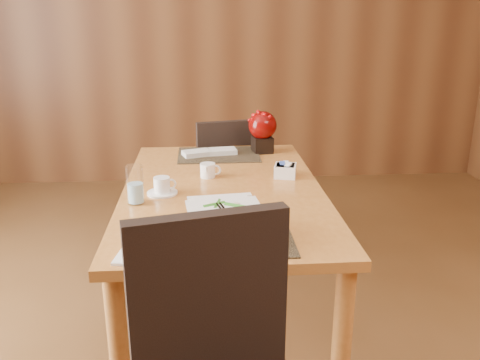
{
  "coord_description": "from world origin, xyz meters",
  "views": [
    {
      "loc": [
        -0.08,
        -1.58,
        1.52
      ],
      "look_at": [
        0.06,
        0.35,
        0.87
      ],
      "focal_mm": 38.0,
      "sensor_mm": 36.0,
      "label": 1
    }
  ],
  "objects": [
    {
      "name": "napkins_far",
      "position": [
        -0.04,
        1.15,
        0.77
      ],
      "size": [
        0.31,
        0.17,
        0.03
      ],
      "primitive_type": null,
      "rotation": [
        0.0,
        0.0,
        0.21
      ],
      "color": "silver",
      "rests_on": "dining_table"
    },
    {
      "name": "coffee_cup",
      "position": [
        -0.27,
        0.54,
        0.78
      ],
      "size": [
        0.13,
        0.13,
        0.08
      ],
      "rotation": [
        0.0,
        0.0,
        0.02
      ],
      "color": "white",
      "rests_on": "dining_table"
    },
    {
      "name": "creamer_jug",
      "position": [
        -0.07,
        0.76,
        0.78
      ],
      "size": [
        0.11,
        0.11,
        0.07
      ],
      "primitive_type": null,
      "rotation": [
        0.0,
        0.0,
        -0.21
      ],
      "color": "white",
      "rests_on": "dining_table"
    },
    {
      "name": "soup_setting",
      "position": [
        -0.02,
        0.08,
        0.81
      ],
      "size": [
        0.31,
        0.31,
        0.11
      ],
      "rotation": [
        0.0,
        0.0,
        0.11
      ],
      "color": "white",
      "rests_on": "dining_table"
    },
    {
      "name": "bread_plate",
      "position": [
        -0.3,
        -0.06,
        0.75
      ],
      "size": [
        0.17,
        0.17,
        0.01
      ],
      "primitive_type": "cube",
      "rotation": [
        0.0,
        0.0,
        -0.17
      ],
      "color": "white",
      "rests_on": "dining_table"
    },
    {
      "name": "placemat_near",
      "position": [
        0.0,
        0.05,
        0.75
      ],
      "size": [
        0.45,
        0.33,
        0.01
      ],
      "primitive_type": "cube",
      "color": "black",
      "rests_on": "dining_table"
    },
    {
      "name": "placemat_far",
      "position": [
        0.0,
        1.15,
        0.75
      ],
      "size": [
        0.45,
        0.33,
        0.01
      ],
      "primitive_type": "cube",
      "color": "black",
      "rests_on": "dining_table"
    },
    {
      "name": "far_chair",
      "position": [
        0.05,
        1.47,
        0.51
      ],
      "size": [
        0.49,
        0.49,
        0.9
      ],
      "rotation": [
        0.0,
        0.0,
        3.34
      ],
      "color": "black",
      "rests_on": "ground"
    },
    {
      "name": "water_glass",
      "position": [
        -0.37,
        0.43,
        0.83
      ],
      "size": [
        0.09,
        0.09,
        0.16
      ],
      "primitive_type": "cylinder",
      "rotation": [
        0.0,
        0.0,
        -0.26
      ],
      "color": "white",
      "rests_on": "dining_table"
    },
    {
      "name": "berry_decor",
      "position": [
        0.25,
        1.2,
        0.88
      ],
      "size": [
        0.16,
        0.16,
        0.24
      ],
      "rotation": [
        0.0,
        0.0,
        0.16
      ],
      "color": "black",
      "rests_on": "dining_table"
    },
    {
      "name": "dining_table",
      "position": [
        0.0,
        0.6,
        0.65
      ],
      "size": [
        0.9,
        1.5,
        0.75
      ],
      "color": "#C37A36",
      "rests_on": "ground"
    },
    {
      "name": "back_wall",
      "position": [
        0.0,
        3.0,
        1.4
      ],
      "size": [
        5.0,
        0.02,
        2.8
      ],
      "primitive_type": "cube",
      "color": "brown",
      "rests_on": "ground"
    },
    {
      "name": "sugar_caddy",
      "position": [
        0.31,
        0.74,
        0.78
      ],
      "size": [
        0.12,
        0.12,
        0.06
      ],
      "primitive_type": "cube",
      "rotation": [
        0.0,
        0.0,
        -0.24
      ],
      "color": "white",
      "rests_on": "dining_table"
    }
  ]
}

